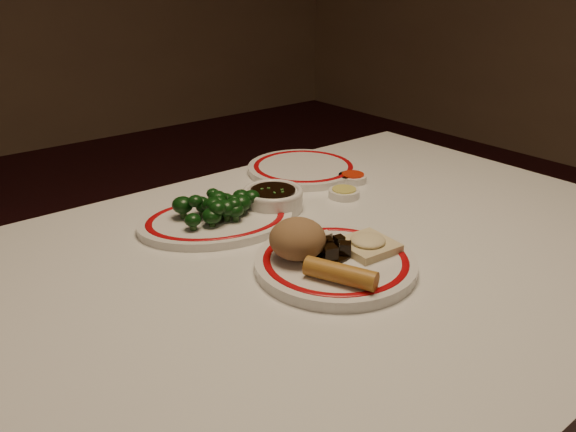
# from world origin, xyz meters

# --- Properties ---
(dining_table) EXTENTS (1.20, 0.90, 0.75)m
(dining_table) POSITION_xyz_m (0.00, 0.00, 0.66)
(dining_table) COLOR white
(dining_table) RESTS_ON ground
(main_plate) EXTENTS (0.31, 0.31, 0.02)m
(main_plate) POSITION_xyz_m (-0.08, -0.05, 0.76)
(main_plate) COLOR silver
(main_plate) RESTS_ON dining_table
(rice_mound) EXTENTS (0.09, 0.09, 0.06)m
(rice_mound) POSITION_xyz_m (-0.12, -0.01, 0.80)
(rice_mound) COLOR olive
(rice_mound) RESTS_ON main_plate
(spring_roll) EXTENTS (0.07, 0.11, 0.03)m
(spring_roll) POSITION_xyz_m (-0.12, -0.11, 0.78)
(spring_roll) COLOR #B37A2C
(spring_roll) RESTS_ON main_plate
(fried_wonton) EXTENTS (0.09, 0.09, 0.02)m
(fried_wonton) POSITION_xyz_m (-0.01, -0.06, 0.78)
(fried_wonton) COLOR beige
(fried_wonton) RESTS_ON main_plate
(stirfry_heap) EXTENTS (0.10, 0.10, 0.03)m
(stirfry_heap) POSITION_xyz_m (-0.09, -0.02, 0.78)
(stirfry_heap) COLOR black
(stirfry_heap) RESTS_ON main_plate
(broccoli_plate) EXTENTS (0.34, 0.32, 0.02)m
(broccoli_plate) POSITION_xyz_m (-0.14, 0.20, 0.76)
(broccoli_plate) COLOR silver
(broccoli_plate) RESTS_ON dining_table
(broccoli_pile) EXTENTS (0.16, 0.11, 0.05)m
(broccoli_pile) POSITION_xyz_m (-0.13, 0.20, 0.79)
(broccoli_pile) COLOR #23471C
(broccoli_pile) RESTS_ON broccoli_plate
(soy_bowl) EXTENTS (0.12, 0.12, 0.04)m
(soy_bowl) POSITION_xyz_m (-0.01, 0.20, 0.77)
(soy_bowl) COLOR silver
(soy_bowl) RESTS_ON dining_table
(sweet_sour_dish) EXTENTS (0.06, 0.06, 0.02)m
(sweet_sour_dish) POSITION_xyz_m (0.22, 0.21, 0.76)
(sweet_sour_dish) COLOR silver
(sweet_sour_dish) RESTS_ON dining_table
(mustard_dish) EXTENTS (0.06, 0.06, 0.02)m
(mustard_dish) POSITION_xyz_m (0.14, 0.16, 0.76)
(mustard_dish) COLOR silver
(mustard_dish) RESTS_ON dining_table
(far_plate) EXTENTS (0.31, 0.31, 0.02)m
(far_plate) POSITION_xyz_m (0.18, 0.33, 0.76)
(far_plate) COLOR silver
(far_plate) RESTS_ON dining_table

